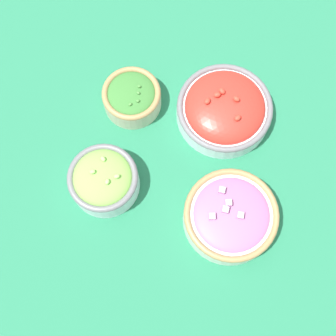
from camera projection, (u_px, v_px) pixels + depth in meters
name	position (u px, v px, depth m)	size (l,w,h in m)	color
ground_plane	(168.00, 172.00, 0.93)	(3.00, 3.00, 0.00)	#23704C
bowl_lettuce	(104.00, 180.00, 0.88)	(0.13, 0.13, 0.08)	silver
bowl_cherry_tomatoes	(224.00, 109.00, 0.93)	(0.19, 0.19, 0.08)	silver
bowl_red_onion	(230.00, 216.00, 0.87)	(0.17, 0.17, 0.07)	silver
bowl_broccoli	(132.00, 97.00, 0.94)	(0.12, 0.12, 0.06)	beige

